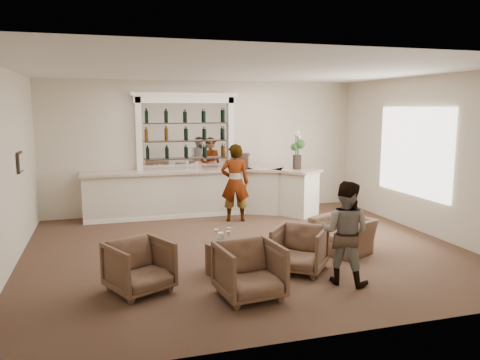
% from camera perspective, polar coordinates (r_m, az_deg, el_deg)
% --- Properties ---
extents(ground, '(8.00, 8.00, 0.00)m').
position_cam_1_polar(ground, '(8.90, 0.66, -8.46)').
color(ground, brown).
rests_on(ground, ground).
extents(room_shell, '(8.04, 7.02, 3.32)m').
position_cam_1_polar(room_shell, '(9.22, 0.36, 6.94)').
color(room_shell, beige).
rests_on(room_shell, ground).
extents(bar_counter, '(5.72, 1.80, 1.14)m').
position_cam_1_polar(bar_counter, '(11.54, -4.47, -1.52)').
color(bar_counter, white).
rests_on(bar_counter, ground).
extents(back_bar_alcove, '(2.64, 0.25, 3.00)m').
position_cam_1_polar(back_bar_alcove, '(11.71, -6.60, 5.79)').
color(back_bar_alcove, white).
rests_on(back_bar_alcove, ground).
extents(cocktail_table, '(0.62, 0.62, 0.50)m').
position_cam_1_polar(cocktail_table, '(7.68, -1.95, -9.34)').
color(cocktail_table, '#4E3221').
rests_on(cocktail_table, ground).
extents(sommelier, '(0.75, 0.57, 1.82)m').
position_cam_1_polar(sommelier, '(10.88, -0.62, -0.34)').
color(sommelier, gray).
rests_on(sommelier, ground).
extents(guest, '(0.96, 0.96, 1.57)m').
position_cam_1_polar(guest, '(7.24, 12.68, -6.27)').
color(guest, gray).
rests_on(guest, ground).
extents(armchair_left, '(1.09, 1.10, 0.76)m').
position_cam_1_polar(armchair_left, '(7.00, -12.17, -10.27)').
color(armchair_left, brown).
rests_on(armchair_left, ground).
extents(armchair_center, '(0.93, 0.95, 0.78)m').
position_cam_1_polar(armchair_center, '(6.64, 1.17, -11.00)').
color(armchair_center, brown).
rests_on(armchair_center, ground).
extents(armchair_right, '(1.13, 1.13, 0.74)m').
position_cam_1_polar(armchair_right, '(7.72, 7.28, -8.36)').
color(armchair_right, brown).
rests_on(armchair_right, ground).
extents(armchair_far, '(1.22, 1.27, 0.64)m').
position_cam_1_polar(armchair_far, '(8.86, 12.42, -6.59)').
color(armchair_far, brown).
rests_on(armchair_far, ground).
extents(espresso_machine, '(0.55, 0.50, 0.39)m').
position_cam_1_polar(espresso_machine, '(11.76, 0.01, 2.45)').
color(espresso_machine, silver).
rests_on(espresso_machine, bar_counter).
extents(flower_vase, '(0.25, 0.25, 0.93)m').
position_cam_1_polar(flower_vase, '(11.54, 6.99, 3.91)').
color(flower_vase, black).
rests_on(flower_vase, bar_counter).
extents(wine_glass_bar_left, '(0.07, 0.07, 0.21)m').
position_cam_1_polar(wine_glass_bar_left, '(11.34, -5.28, 1.72)').
color(wine_glass_bar_left, white).
rests_on(wine_glass_bar_left, bar_counter).
extents(wine_glass_bar_right, '(0.07, 0.07, 0.21)m').
position_cam_1_polar(wine_glass_bar_right, '(11.47, -6.46, 1.77)').
color(wine_glass_bar_right, white).
rests_on(wine_glass_bar_right, bar_counter).
extents(wine_glass_tbl_a, '(0.07, 0.07, 0.21)m').
position_cam_1_polar(wine_glass_tbl_a, '(7.57, -2.91, -6.80)').
color(wine_glass_tbl_a, white).
rests_on(wine_glass_tbl_a, cocktail_table).
extents(wine_glass_tbl_b, '(0.07, 0.07, 0.21)m').
position_cam_1_polar(wine_glass_tbl_b, '(7.67, -1.39, -6.58)').
color(wine_glass_tbl_b, white).
rests_on(wine_glass_tbl_b, cocktail_table).
extents(wine_glass_tbl_c, '(0.07, 0.07, 0.21)m').
position_cam_1_polar(wine_glass_tbl_c, '(7.46, -1.42, -7.03)').
color(wine_glass_tbl_c, white).
rests_on(wine_glass_tbl_c, cocktail_table).
extents(napkin_holder, '(0.08, 0.08, 0.12)m').
position_cam_1_polar(napkin_holder, '(7.71, -2.37, -6.85)').
color(napkin_holder, silver).
rests_on(napkin_holder, cocktail_table).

